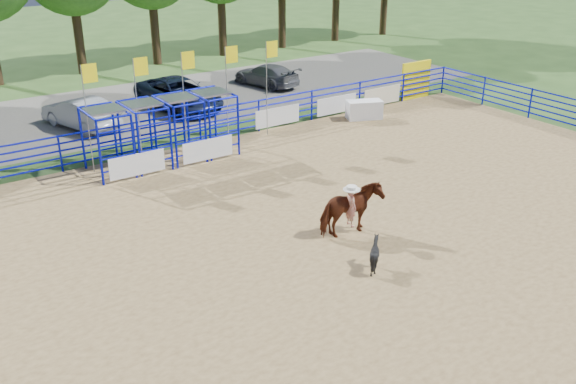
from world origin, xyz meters
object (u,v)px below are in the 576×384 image
(horse_and_rider, at_px, (351,209))
(car_d, at_px, (266,75))
(car_c, at_px, (179,94))
(car_b, at_px, (80,113))
(announcer_table, at_px, (364,110))
(calf, at_px, (375,254))

(horse_and_rider, relative_size, car_d, 0.53)
(car_c, distance_m, car_d, 6.44)
(car_b, relative_size, car_c, 0.78)
(car_c, relative_size, car_d, 1.29)
(announcer_table, relative_size, car_c, 0.31)
(car_c, bearing_deg, car_b, 176.69)
(horse_and_rider, height_order, car_b, horse_and_rider)
(announcer_table, bearing_deg, calf, -129.38)
(announcer_table, height_order, car_c, car_c)
(announcer_table, distance_m, horse_and_rider, 12.42)
(calf, relative_size, car_b, 0.21)
(car_c, bearing_deg, announcer_table, -51.84)
(car_b, bearing_deg, announcer_table, 133.83)
(car_c, height_order, car_d, car_c)
(horse_and_rider, bearing_deg, car_c, 83.79)
(announcer_table, bearing_deg, car_c, 134.80)
(announcer_table, xyz_separation_m, calf, (-9.16, -11.16, 0.00))
(car_b, relative_size, car_d, 1.01)
(announcer_table, xyz_separation_m, car_d, (-0.40, 8.23, 0.16))
(announcer_table, xyz_separation_m, horse_and_rider, (-8.39, -9.15, 0.44))
(car_d, bearing_deg, calf, 52.67)
(announcer_table, xyz_separation_m, car_b, (-11.83, 6.41, 0.25))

